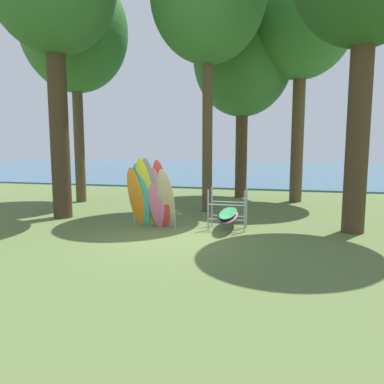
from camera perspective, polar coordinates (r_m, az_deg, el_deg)
ground_plane at (r=10.06m, az=-3.16°, el=-7.38°), size 80.00×80.00×0.00m
lake_water at (r=39.15m, az=9.57°, el=3.52°), size 80.00×36.00×0.10m
tree_mid_behind at (r=18.03m, az=17.07°, el=25.01°), size 4.73×4.73×10.92m
tree_far_left_back at (r=18.60m, az=8.08°, el=20.07°), size 4.78×4.78×9.49m
tree_deep_back at (r=17.89m, az=-18.13°, el=23.05°), size 4.60×4.60×10.21m
leaning_board_pile at (r=11.17m, az=-6.56°, el=-0.60°), size 1.62×0.84×2.22m
board_storage_rack at (r=11.12m, az=5.70°, el=-3.50°), size 1.15×2.12×1.25m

